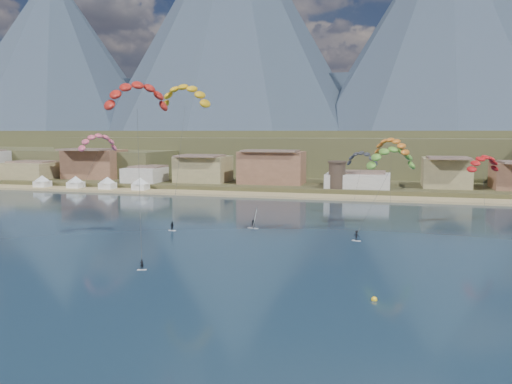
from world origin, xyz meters
TOP-DOWN VIEW (x-y plane):
  - ground at (0.00, 0.00)m, footprint 2400.00×2400.00m
  - beach at (0.00, 106.00)m, footprint 2200.00×12.00m
  - land at (0.00, 560.00)m, footprint 2200.00×900.00m
  - foothills at (22.39, 232.47)m, footprint 940.00×210.00m
  - mountain_ridge at (-14.60, 823.65)m, footprint 2060.00×480.00m
  - town at (-40.00, 122.00)m, footprint 400.00×24.00m
  - watchtower at (5.00, 114.00)m, footprint 5.82×5.82m
  - beach_tents at (-76.25, 106.00)m, footprint 43.40×6.40m
  - kitesurfer_red at (-19.76, 30.12)m, footprint 12.98×18.25m
  - kitesurfer_yellow at (-23.08, 59.20)m, footprint 12.01×16.18m
  - kitesurfer_green at (21.10, 59.17)m, footprint 12.19×18.31m
  - distant_kite_pink at (-45.60, 60.62)m, footprint 8.83×9.37m
  - distant_kite_dark at (14.58, 73.17)m, footprint 8.05×6.51m
  - distant_kite_orange at (21.05, 60.32)m, footprint 8.22×7.43m
  - distant_kite_red at (39.37, 65.39)m, footprint 7.92×7.59m
  - windsurfer at (-5.78, 52.62)m, footprint 2.46×2.65m
  - buoy at (19.57, 11.74)m, footprint 0.72×0.72m

SIDE VIEW (x-z plane):
  - ground at x=0.00m, z-range 0.00..0.00m
  - land at x=0.00m, z-range -2.00..2.00m
  - buoy at x=19.57m, z-range -0.24..0.48m
  - beach at x=0.00m, z-range -0.20..0.70m
  - windsurfer at x=-5.78m, z-range -0.75..3.36m
  - beach_tents at x=-76.25m, z-range 1.21..6.21m
  - watchtower at x=5.00m, z-range 2.07..10.67m
  - town at x=-40.00m, z-range 2.00..14.00m
  - foothills at x=22.39m, z-range 0.08..18.08m
  - distant_kite_red at x=39.37m, z-range 5.48..22.08m
  - distant_kite_dark at x=14.58m, z-range 5.68..22.52m
  - kitesurfer_green at x=21.10m, z-range 4.87..25.14m
  - distant_kite_orange at x=21.05m, z-range 7.35..27.23m
  - distant_kite_pink at x=-45.60m, z-range 7.46..28.24m
  - kitesurfer_red at x=-19.76m, z-range 11.17..41.27m
  - kitesurfer_yellow at x=-23.08m, z-range 12.25..43.93m
  - mountain_ridge at x=-14.60m, z-range -49.69..350.31m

